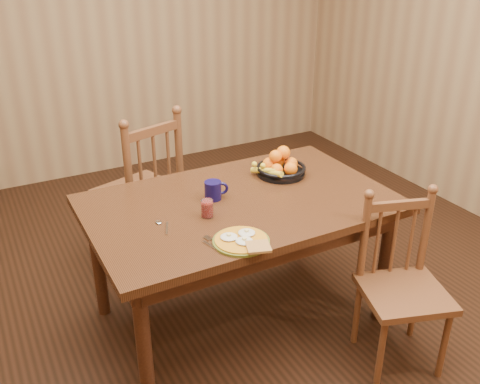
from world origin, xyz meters
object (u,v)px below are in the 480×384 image
breakfast_plate (242,241)px  chair_far (142,191)px  dining_table (240,215)px  coffee_mug (214,190)px  chair_near (401,286)px  fruit_bowl (280,167)px

breakfast_plate → chair_far: bearing=93.7°
chair_far → breakfast_plate: size_ratio=3.48×
dining_table → coffee_mug: 0.20m
chair_near → fruit_bowl: (-0.20, 0.86, 0.37)m
chair_far → coffee_mug: size_ratio=7.86×
chair_far → chair_near: size_ratio=1.18×
chair_far → coffee_mug: 0.83m
chair_far → breakfast_plate: (0.08, -1.23, 0.25)m
chair_near → fruit_bowl: fruit_bowl is taller
dining_table → chair_far: bearing=108.0°
coffee_mug → fruit_bowl: bearing=12.2°
chair_far → coffee_mug: (0.16, -0.76, 0.29)m
chair_near → chair_far: bearing=137.0°
coffee_mug → chair_near: bearing=-48.1°
dining_table → coffee_mug: coffee_mug is taller
dining_table → chair_near: bearing=-49.9°
chair_far → fruit_bowl: chair_far is taller
dining_table → fruit_bowl: 0.43m
chair_far → breakfast_plate: 1.26m
chair_far → dining_table: bearing=90.4°
chair_near → breakfast_plate: size_ratio=2.96×
chair_near → coffee_mug: chair_near is taller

